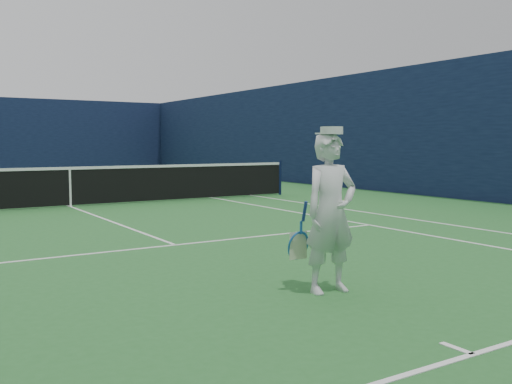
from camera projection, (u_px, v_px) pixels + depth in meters
ground at (71, 207)px, 14.34m from camera, size 80.00×80.00×0.00m
court_markings at (71, 207)px, 14.34m from camera, size 11.03×23.83×0.01m
windscreen_fence at (68, 127)px, 14.17m from camera, size 20.12×36.12×4.00m
tennis_net at (70, 185)px, 14.29m from camera, size 12.88×0.09×1.07m
tennis_player at (331, 212)px, 6.07m from camera, size 0.76×0.50×1.77m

